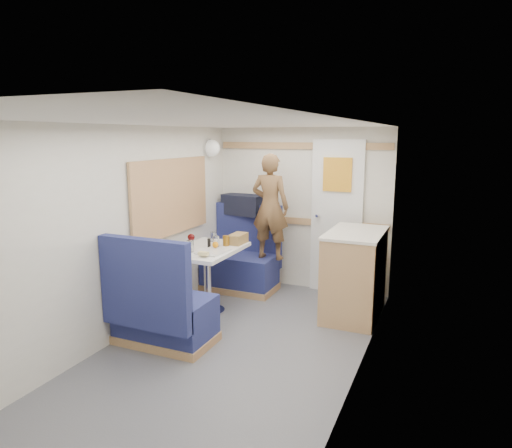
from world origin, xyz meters
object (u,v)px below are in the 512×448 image
at_px(dinette_table, 207,262).
at_px(person, 270,207).
at_px(dome_light, 212,148).
at_px(salt_grinder, 215,243).
at_px(orange_fruit, 215,245).
at_px(galley_counter, 354,273).
at_px(tumbler_left, 190,246).
at_px(tumbler_right, 216,241).
at_px(wine_glass, 191,238).
at_px(pepper_grinder, 209,243).
at_px(bench_near, 161,314).
at_px(cheese_block, 203,254).
at_px(bread_loaf, 238,239).
at_px(bench_far, 242,265).
at_px(tumbler_mid, 213,237).
at_px(tray, 213,252).
at_px(duffel_bag, 244,205).
at_px(beer_glass, 226,241).

bearing_deg(dinette_table, person, 64.18).
height_order(dome_light, salt_grinder, dome_light).
distance_m(dinette_table, orange_fruit, 0.23).
height_order(galley_counter, tumbler_left, galley_counter).
distance_m(tumbler_right, salt_grinder, 0.03).
xyz_separation_m(wine_glass, tumbler_right, (0.18, 0.21, -0.06)).
distance_m(dinette_table, wine_glass, 0.32).
bearing_deg(orange_fruit, tumbler_right, 115.09).
distance_m(tumbler_right, pepper_grinder, 0.08).
height_order(dinette_table, bench_near, bench_near).
relative_size(galley_counter, cheese_block, 9.42).
height_order(wine_glass, bread_loaf, wine_glass).
height_order(bench_far, dome_light, dome_light).
bearing_deg(dinette_table, tumbler_right, 60.80).
height_order(bench_far, person, person).
relative_size(dome_light, cheese_block, 2.05).
bearing_deg(tumbler_mid, tray, -62.01).
bearing_deg(bread_loaf, duffel_bag, 110.59).
bearing_deg(duffel_bag, bench_near, -77.61).
distance_m(pepper_grinder, bread_loaf, 0.35).
distance_m(dome_light, bread_loaf, 1.26).
xyz_separation_m(bench_far, bread_loaf, (0.21, -0.53, 0.47)).
bearing_deg(orange_fruit, salt_grinder, 118.44).
xyz_separation_m(tumbler_left, beer_glass, (0.22, 0.39, -0.00)).
relative_size(wine_glass, tumbler_right, 1.43).
xyz_separation_m(bench_near, orange_fruit, (0.11, 0.86, 0.47)).
relative_size(dinette_table, bread_loaf, 3.53).
distance_m(wine_glass, bread_loaf, 0.56).
distance_m(duffel_bag, orange_fruit, 1.17).
bearing_deg(person, bench_far, -6.32).
height_order(tumbler_right, bread_loaf, tumbler_right).
relative_size(dinette_table, beer_glass, 8.28).
distance_m(duffel_bag, tray, 1.31).
bearing_deg(tumbler_left, dome_light, 106.23).
relative_size(galley_counter, tray, 2.79).
relative_size(dome_light, tumbler_mid, 1.87).
bearing_deg(wine_glass, tumbler_right, 48.13).
height_order(tumbler_right, salt_grinder, tumbler_right).
height_order(duffel_bag, tray, duffel_bag).
xyz_separation_m(tumbler_left, tumbler_right, (0.14, 0.30, -0.00)).
distance_m(orange_fruit, wine_glass, 0.26).
xyz_separation_m(wine_glass, salt_grinder, (0.19, 0.17, -0.08)).
bearing_deg(tray, galley_counter, 27.41).
bearing_deg(orange_fruit, duffel_bag, 99.81).
bearing_deg(bench_near, dinette_table, 90.00).
distance_m(wine_glass, tumbler_mid, 0.43).
xyz_separation_m(galley_counter, wine_glass, (-1.60, -0.66, 0.38)).
bearing_deg(tumbler_right, dome_light, 120.67).
relative_size(bench_far, tumbler_right, 8.96).
xyz_separation_m(bench_near, tumbler_right, (0.06, 0.96, 0.48)).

